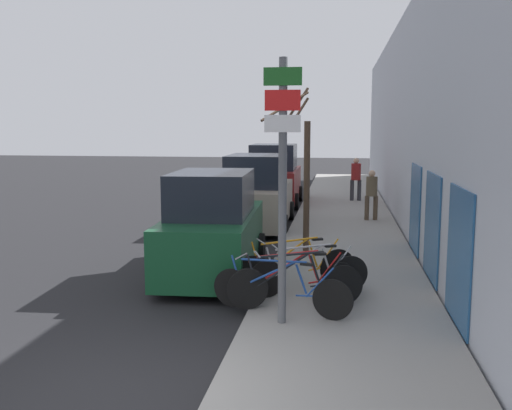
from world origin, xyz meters
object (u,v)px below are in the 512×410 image
Objects in this scene: pedestrian_far at (356,176)px; bicycle_2 at (295,281)px; bicycle_1 at (296,284)px; parked_car_1 at (257,195)px; street_tree at (305,175)px; parked_car_0 at (213,229)px; bicycle_3 at (309,273)px; bicycle_4 at (296,268)px; pedestrian_near at (372,191)px; signpost at (282,183)px; bicycle_0 at (281,290)px; parked_car_2 at (274,178)px.

bicycle_2 is at bearing 74.47° from pedestrian_far.
parked_car_1 reaches higher than bicycle_1.
parked_car_0 is at bearing -132.54° from street_tree.
parked_car_0 reaches higher than bicycle_2.
bicycle_2 is 2.87m from parked_car_0.
pedestrian_far is (1.14, 13.27, 0.60)m from bicycle_3.
street_tree reaches higher than parked_car_0.
bicycle_4 is 1.35× the size of pedestrian_near.
parked_car_1 is 4.39m from street_tree.
street_tree is at bearing -14.76° from bicycle_1.
pedestrian_far reaches higher than bicycle_1.
parked_car_0 is (-1.77, 3.14, -1.30)m from signpost.
bicycle_0 is at bearing 131.39° from bicycle_1.
pedestrian_near reaches higher than bicycle_4.
pedestrian_far is at bearing 84.30° from signpost.
signpost is 14.91m from pedestrian_far.
street_tree is (-1.46, -9.71, 0.84)m from pedestrian_far.
street_tree is (-0.32, 3.56, 1.44)m from bicycle_3.
bicycle_1 is 1.03× the size of bicycle_4.
bicycle_3 is at bearing -30.08° from bicycle_1.
bicycle_0 is at bearing 74.00° from pedestrian_far.
parked_car_0 reaches higher than pedestrian_far.
parked_car_2 is at bearing -12.18° from bicycle_3.
bicycle_0 is 0.62m from bicycle_2.
bicycle_2 is 1.03× the size of bicycle_3.
parked_car_1 is at bearing -13.58° from bicycle_4.
bicycle_2 is 0.55× the size of street_tree.
bicycle_0 is at bearing 138.52° from bicycle_3.
bicycle_0 is 9.76m from pedestrian_near.
signpost reaches higher than bicycle_1.
pedestrian_near is at bearing 59.22° from parked_car_0.
signpost is 1.85× the size of bicycle_4.
street_tree reaches higher than pedestrian_far.
street_tree is at bearing -79.57° from parked_car_2.
pedestrian_near is 5.31m from street_tree.
parked_car_2 is (0.02, 10.89, 0.09)m from parked_car_0.
bicycle_0 is 0.49× the size of parked_car_1.
bicycle_3 is 7.77m from parked_car_1.
street_tree is at bearing 71.54° from pedestrian_far.
pedestrian_far is (-0.37, 4.80, 0.07)m from pedestrian_near.
bicycle_3 is 0.44× the size of parked_car_1.
street_tree is at bearing 59.77° from pedestrian_near.
bicycle_4 is at bearing -77.26° from parked_car_1.
bicycle_4 is at bearing 74.00° from pedestrian_far.
parked_car_0 reaches higher than bicycle_3.
pedestrian_far is 9.85m from street_tree.
bicycle_0 is 0.41m from bicycle_1.
pedestrian_far reaches higher than pedestrian_near.
signpost is at bearing 152.00° from bicycle_1.
parked_car_1 reaches higher than pedestrian_near.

